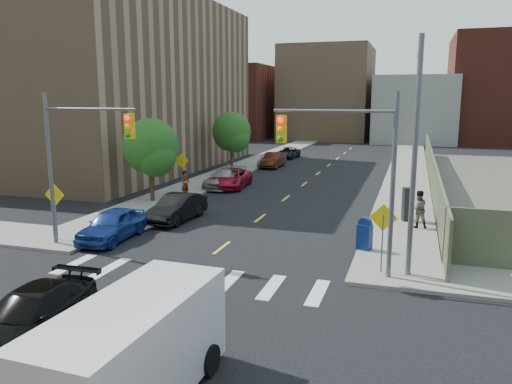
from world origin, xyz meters
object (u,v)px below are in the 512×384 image
Objects in this scene: black_sedan at (30,315)px; mailbox at (365,234)px; parked_car_grey at (287,153)px; parked_car_black at (177,208)px; pedestrian_west at (186,184)px; parked_car_red at (231,178)px; parked_car_silver at (225,178)px; parked_car_blue at (112,225)px; cargo_van at (137,349)px; parked_car_white at (270,159)px; parked_car_maroon at (274,160)px; pedestrian_east at (418,209)px; payphone at (408,204)px.

mailbox is at bearing 51.09° from black_sedan.
parked_car_black is at bearing -83.19° from parked_car_grey.
parked_car_black is at bearing -150.76° from pedestrian_west.
parked_car_red is 2.81× the size of pedestrian_west.
parked_car_grey is 3.05× the size of mailbox.
parked_car_silver is (-0.46, -0.16, -0.00)m from parked_car_red.
cargo_van reaches higher than parked_car_blue.
parked_car_blue reaches higher than parked_car_white.
parked_car_maroon is at bearing -81.56° from parked_car_grey.
pedestrian_east reaches higher than parked_car_white.
parked_car_red is at bearing 148.34° from mailbox.
black_sedan is at bearing -86.81° from parked_car_white.
parked_car_silver is 1.02× the size of black_sedan.
pedestrian_east reaches higher than parked_car_black.
parked_car_silver is 1.12× the size of parked_car_maroon.
parked_car_black reaches higher than parked_car_silver.
parked_car_blue is at bearing -96.89° from parked_car_red.
parked_car_black is 0.91× the size of parked_car_silver.
parked_car_maroon is at bearing 132.29° from mailbox.
parked_car_maroon is 7.76m from parked_car_grey.
parked_car_red is at bearing -51.85° from pedestrian_east.
parked_car_maroon is (0.54, 12.02, 0.01)m from parked_car_silver.
parked_car_maroon is at bearing 92.69° from black_sedan.
black_sedan is at bearing -84.94° from parked_car_maroon.
parked_car_silver is (-1.27, 10.61, -0.03)m from parked_car_black.
pedestrian_west is at bearing 100.63° from black_sedan.
parked_car_red is at bearing -4.90° from pedestrian_west.
parked_car_white is at bearing 86.94° from parked_car_red.
cargo_van is (4.54, -1.78, 0.60)m from black_sedan.
parked_car_grey is 46.67m from cargo_van.
mailbox reaches higher than parked_car_blue.
pedestrian_east is (13.60, -8.83, 0.41)m from parked_car_red.
pedestrian_west reaches higher than parked_car_silver.
black_sedan is at bearing -140.44° from payphone.
cargo_van reaches higher than pedestrian_west.
mailbox reaches higher than parked_car_grey.
pedestrian_west is 0.94× the size of pedestrian_east.
parked_car_red is 0.94× the size of cargo_van.
pedestrian_west is (-12.60, 8.22, 0.21)m from mailbox.
parked_car_blue is 34.77m from parked_car_grey.
parked_car_blue reaches higher than parked_car_maroon.
pedestrian_west reaches higher than parked_car_maroon.
pedestrian_east is at bearing -59.28° from parked_car_grey.
parked_car_black is 10.68m from parked_car_silver.
cargo_van is at bearing -148.86° from pedestrian_west.
mailbox is at bearing -67.74° from parked_car_white.
parked_car_red is 15.07m from payphone.
parked_car_silver is 5.24m from pedestrian_west.
parked_car_maroon is 0.99× the size of parked_car_grey.
parked_car_maroon is (0.09, 11.86, 0.01)m from parked_car_red.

